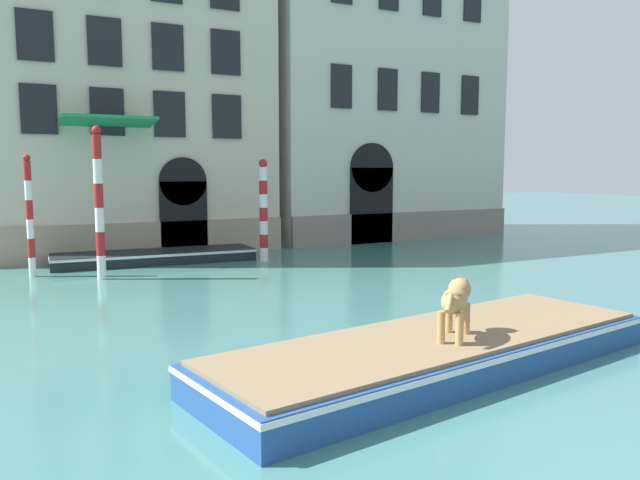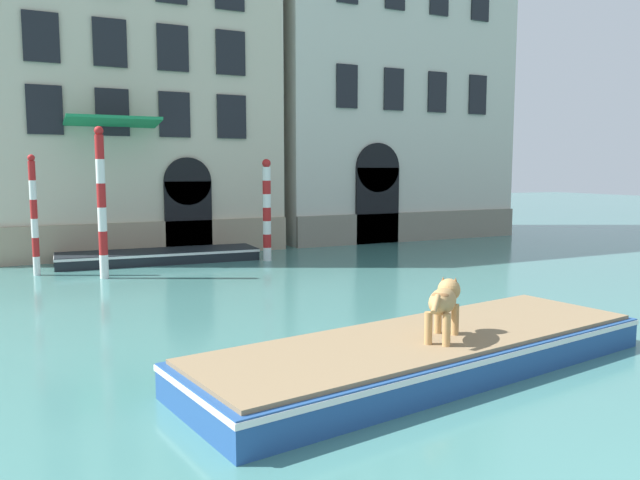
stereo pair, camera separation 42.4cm
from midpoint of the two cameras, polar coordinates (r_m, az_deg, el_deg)
name	(u,v)px [view 2 (the right image)]	position (r m, az deg, el deg)	size (l,w,h in m)	color
palazzo_left	(127,57)	(25.91, -16.75, 15.71)	(10.48, 7.40, 14.77)	beige
palazzo_right	(379,32)	(30.31, 5.82, 18.37)	(11.05, 6.13, 18.74)	beige
boat_foreground	(427,351)	(10.06, 10.97, -9.91)	(8.18, 3.56, 0.56)	#234C8C
dog_on_deck	(444,301)	(9.72, 12.49, -5.47)	(1.06, 0.96, 0.88)	tan
boat_moored_near_palazzo	(159,256)	(21.51, -13.95, -1.42)	(6.61, 2.13, 0.40)	black
mooring_pole_0	(267,210)	(21.12, -4.31, 2.79)	(0.29, 0.29, 3.44)	white
mooring_pole_1	(34,215)	(19.87, -24.13, 2.11)	(0.20, 0.20, 3.53)	white
mooring_pole_2	(102,202)	(18.59, -18.73, 3.27)	(0.26, 0.26, 4.30)	white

